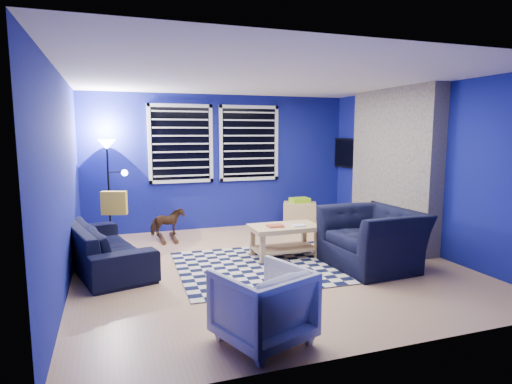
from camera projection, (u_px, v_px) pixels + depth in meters
floor at (267, 265)px, 5.88m from camera, size 5.00×5.00×0.00m
ceiling at (268, 78)px, 5.53m from camera, size 5.00×5.00×0.00m
wall_back at (221, 162)px, 8.05m from camera, size 5.00×0.00×5.00m
wall_left at (63, 181)px, 4.90m from camera, size 0.00×5.00×5.00m
wall_right at (421, 169)px, 6.51m from camera, size 0.00×5.00×5.00m
fireplace at (393, 170)px, 6.94m from camera, size 0.65×2.00×2.50m
window_left at (181, 144)px, 7.72m from camera, size 1.17×0.06×1.42m
window_right at (249, 143)px, 8.14m from camera, size 1.17×0.06×1.42m
tv at (349, 153)px, 8.34m from camera, size 0.07×1.00×0.58m
rug at (271, 265)px, 5.82m from camera, size 2.56×2.07×0.02m
sofa at (105, 246)px, 5.73m from camera, size 2.18×1.28×0.60m
armchair_big at (372, 238)px, 5.73m from camera, size 1.27×1.12×0.78m
armchair_bent at (263, 305)px, 3.67m from camera, size 0.91×0.92×0.66m
rocking_horse at (167, 223)px, 7.17m from camera, size 0.40×0.60×0.47m
coffee_table at (284, 234)px, 6.19m from camera, size 0.99×0.57×0.49m
cabinet at (300, 215)px, 8.04m from camera, size 0.71×0.61×0.59m
floor_lamp at (108, 158)px, 7.15m from camera, size 0.46×0.28×1.68m
throw_pillow at (114, 203)px, 6.31m from camera, size 0.38×0.21×0.35m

